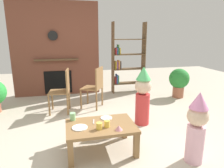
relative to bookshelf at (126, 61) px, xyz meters
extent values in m
plane|color=#BCB29E|center=(-1.01, -2.40, -0.87)|extent=(12.00, 12.00, 0.00)
cube|color=brown|center=(-1.83, 0.20, 0.33)|extent=(2.20, 0.18, 2.40)
cube|color=black|center=(-1.83, 0.10, -0.52)|extent=(0.70, 0.02, 0.60)
cube|color=brown|center=(-1.83, 0.06, 0.08)|extent=(1.10, 0.10, 0.04)
cylinder|color=black|center=(-1.88, 0.08, 0.68)|extent=(0.24, 0.04, 0.24)
cube|color=brown|center=(-0.36, 0.00, 0.08)|extent=(0.02, 0.28, 1.90)
cube|color=brown|center=(0.52, 0.00, 0.08)|extent=(0.02, 0.28, 1.90)
cube|color=brown|center=(0.08, 0.00, -0.62)|extent=(0.86, 0.28, 0.02)
cube|color=brown|center=(0.08, 0.00, -0.22)|extent=(0.86, 0.28, 0.02)
cube|color=brown|center=(0.08, 0.00, 0.18)|extent=(0.86, 0.28, 0.02)
cube|color=brown|center=(0.08, 0.00, 0.58)|extent=(0.86, 0.28, 0.02)
cube|color=#B23333|center=(-0.30, 0.00, -0.52)|extent=(0.03, 0.20, 0.18)
cube|color=#3359A5|center=(-0.26, 0.00, -0.49)|extent=(0.03, 0.20, 0.25)
cube|color=#3F8C4C|center=(-0.22, 0.00, -0.50)|extent=(0.02, 0.20, 0.22)
cube|color=gold|center=(-0.30, 0.00, -0.10)|extent=(0.03, 0.20, 0.22)
cube|color=#8C4C99|center=(-0.25, 0.00, -0.11)|extent=(0.02, 0.20, 0.20)
cube|color=#D87F3F|center=(-0.21, 0.00, -0.10)|extent=(0.04, 0.20, 0.23)
cube|color=#4C4C51|center=(-0.16, 0.00, -0.11)|extent=(0.03, 0.20, 0.21)
cube|color=#B23333|center=(-0.30, 0.00, 0.27)|extent=(0.03, 0.20, 0.17)
cube|color=#3359A5|center=(-0.26, 0.00, 0.28)|extent=(0.02, 0.20, 0.18)
cube|color=#3F8C4C|center=(-0.22, 0.00, 0.31)|extent=(0.02, 0.20, 0.25)
cube|color=gold|center=(-0.18, 0.00, 0.27)|extent=(0.03, 0.20, 0.17)
cube|color=olive|center=(-1.20, -2.77, -0.51)|extent=(0.93, 0.63, 0.04)
cube|color=olive|center=(-1.62, -3.04, -0.70)|extent=(0.07, 0.07, 0.35)
cube|color=olive|center=(-0.78, -3.04, -0.70)|extent=(0.07, 0.07, 0.35)
cube|color=olive|center=(-1.62, -2.50, -0.70)|extent=(0.07, 0.07, 0.35)
cube|color=olive|center=(-0.78, -2.50, -0.70)|extent=(0.07, 0.07, 0.35)
cylinder|color=#F2CC4C|center=(-1.24, -2.89, -0.44)|extent=(0.08, 0.08, 0.09)
cylinder|color=#8CD18C|center=(-1.56, -2.53, -0.43)|extent=(0.08, 0.08, 0.11)
cylinder|color=#F2CC4C|center=(-1.13, -2.86, -0.44)|extent=(0.07, 0.07, 0.09)
cylinder|color=white|center=(-1.48, -2.80, -0.48)|extent=(0.20, 0.20, 0.01)
cylinder|color=white|center=(-1.08, -2.58, -0.48)|extent=(0.17, 0.17, 0.01)
cone|color=pink|center=(-1.00, -2.98, -0.45)|extent=(0.10, 0.10, 0.06)
cube|color=silver|center=(-1.28, -2.65, -0.48)|extent=(0.04, 0.15, 0.01)
cylinder|color=#EAB2C6|center=(-0.09, -3.29, -0.63)|extent=(0.22, 0.22, 0.49)
sphere|color=beige|center=(-0.09, -3.29, -0.25)|extent=(0.26, 0.26, 0.26)
cone|color=pink|center=(-0.09, -3.29, -0.05)|extent=(0.23, 0.23, 0.20)
cylinder|color=#D13838|center=(-0.32, -2.08, -0.59)|extent=(0.25, 0.25, 0.56)
sphere|color=beige|center=(-0.32, -2.08, -0.17)|extent=(0.29, 0.29, 0.29)
cone|color=#4CB766|center=(-0.32, -2.08, 0.06)|extent=(0.26, 0.26, 0.23)
cube|color=olive|center=(-1.78, -1.17, -0.43)|extent=(0.44, 0.44, 0.02)
cube|color=olive|center=(-1.59, -1.19, -0.20)|extent=(0.08, 0.40, 0.45)
cylinder|color=olive|center=(-1.94, -0.97, -0.66)|extent=(0.04, 0.04, 0.43)
cylinder|color=olive|center=(-1.98, -1.33, -0.66)|extent=(0.04, 0.04, 0.43)
cylinder|color=olive|center=(-1.58, -1.01, -0.66)|extent=(0.04, 0.04, 0.43)
cylinder|color=olive|center=(-1.62, -1.37, -0.66)|extent=(0.04, 0.04, 0.43)
cube|color=olive|center=(-1.09, -1.02, -0.43)|extent=(0.55, 0.55, 0.02)
cube|color=olive|center=(-0.93, -1.11, -0.20)|extent=(0.23, 0.36, 0.45)
cylinder|color=olive|center=(-1.15, -0.77, -0.66)|extent=(0.04, 0.04, 0.43)
cylinder|color=olive|center=(-1.33, -1.09, -0.66)|extent=(0.04, 0.04, 0.43)
cylinder|color=olive|center=(-0.84, -0.95, -0.66)|extent=(0.04, 0.04, 0.43)
cylinder|color=olive|center=(-1.02, -1.27, -0.66)|extent=(0.04, 0.04, 0.43)
cylinder|color=#9E5B42|center=(1.18, -0.80, -0.73)|extent=(0.28, 0.28, 0.28)
sphere|color=#278031|center=(1.18, -0.80, -0.38)|extent=(0.50, 0.50, 0.50)
camera|label=1|loc=(-1.63, -5.27, 0.72)|focal=32.29mm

